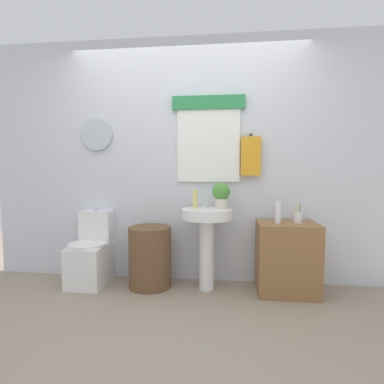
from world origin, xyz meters
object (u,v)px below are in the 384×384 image
(pedestal_sink, at_px, (207,230))
(toothbrush_cup, at_px, (298,217))
(soap_bottle, at_px, (195,199))
(potted_plant, at_px, (221,194))
(laundry_hamper, at_px, (150,257))
(wooden_cabinet, at_px, (287,258))
(lotion_bottle, at_px, (278,212))
(toilet, at_px, (92,255))

(pedestal_sink, distance_m, toothbrush_cup, 0.89)
(pedestal_sink, relative_size, soap_bottle, 4.35)
(pedestal_sink, bearing_deg, toothbrush_cup, 1.30)
(pedestal_sink, distance_m, potted_plant, 0.38)
(soap_bottle, xyz_separation_m, toothbrush_cup, (1.00, -0.03, -0.17))
(laundry_hamper, distance_m, wooden_cabinet, 1.37)
(lotion_bottle, distance_m, toothbrush_cup, 0.21)
(laundry_hamper, height_order, pedestal_sink, pedestal_sink)
(toilet, bearing_deg, toothbrush_cup, -0.34)
(wooden_cabinet, bearing_deg, soap_bottle, 176.84)
(pedestal_sink, xyz_separation_m, soap_bottle, (-0.12, 0.05, 0.30))
(toilet, height_order, lotion_bottle, lotion_bottle)
(pedestal_sink, height_order, wooden_cabinet, pedestal_sink)
(toilet, relative_size, lotion_bottle, 3.65)
(wooden_cabinet, xyz_separation_m, toothbrush_cup, (0.10, 0.02, 0.40))
(wooden_cabinet, distance_m, soap_bottle, 1.07)
(laundry_hamper, bearing_deg, pedestal_sink, 0.00)
(laundry_hamper, relative_size, soap_bottle, 3.30)
(lotion_bottle, relative_size, toothbrush_cup, 1.15)
(soap_bottle, bearing_deg, pedestal_sink, -22.62)
(toilet, relative_size, wooden_cabinet, 1.12)
(laundry_hamper, distance_m, pedestal_sink, 0.65)
(pedestal_sink, bearing_deg, wooden_cabinet, -0.00)
(laundry_hamper, relative_size, lotion_bottle, 2.91)
(soap_bottle, relative_size, lotion_bottle, 0.88)
(wooden_cabinet, height_order, potted_plant, potted_plant)
(toothbrush_cup, bearing_deg, toilet, 179.66)
(soap_bottle, relative_size, toothbrush_cup, 1.01)
(potted_plant, relative_size, toothbrush_cup, 1.40)
(laundry_hamper, distance_m, toothbrush_cup, 1.53)
(wooden_cabinet, xyz_separation_m, potted_plant, (-0.64, 0.06, 0.61))
(wooden_cabinet, distance_m, lotion_bottle, 0.46)
(pedestal_sink, distance_m, soap_bottle, 0.33)
(pedestal_sink, relative_size, lotion_bottle, 3.84)
(potted_plant, height_order, toothbrush_cup, potted_plant)
(toilet, bearing_deg, laundry_hamper, -2.89)
(wooden_cabinet, bearing_deg, potted_plant, 174.68)
(pedestal_sink, xyz_separation_m, toothbrush_cup, (0.88, 0.02, 0.14))
(laundry_hamper, distance_m, lotion_bottle, 1.36)
(pedestal_sink, bearing_deg, soap_bottle, 157.38)
(lotion_bottle, bearing_deg, toilet, 177.83)
(soap_bottle, bearing_deg, potted_plant, 2.20)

